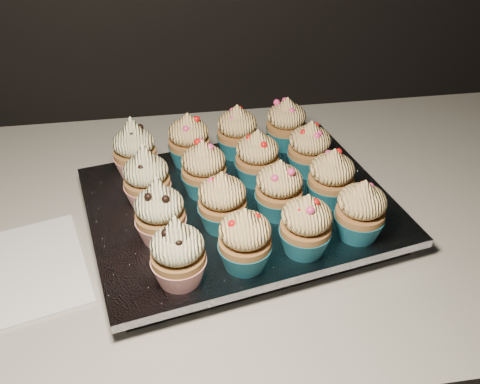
% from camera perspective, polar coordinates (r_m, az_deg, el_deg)
% --- Properties ---
extents(worktop, '(2.44, 0.64, 0.04)m').
position_cam_1_polar(worktop, '(0.79, -6.31, -3.36)').
color(worktop, beige).
rests_on(worktop, cabinet).
extents(napkin, '(0.22, 0.22, 0.00)m').
position_cam_1_polar(napkin, '(0.73, -23.21, -8.04)').
color(napkin, white).
rests_on(napkin, worktop).
extents(baking_tray, '(0.42, 0.35, 0.02)m').
position_cam_1_polar(baking_tray, '(0.75, 0.00, -2.40)').
color(baking_tray, black).
rests_on(baking_tray, worktop).
extents(foil_lining, '(0.46, 0.39, 0.01)m').
position_cam_1_polar(foil_lining, '(0.74, 0.00, -1.37)').
color(foil_lining, silver).
rests_on(foil_lining, baking_tray).
extents(cupcake_0, '(0.06, 0.06, 0.10)m').
position_cam_1_polar(cupcake_0, '(0.60, -6.64, -6.54)').
color(cupcake_0, '#AB1D17').
rests_on(cupcake_0, foil_lining).
extents(cupcake_1, '(0.06, 0.06, 0.08)m').
position_cam_1_polar(cupcake_1, '(0.62, 0.52, -5.16)').
color(cupcake_1, '#1B6A7E').
rests_on(cupcake_1, foil_lining).
extents(cupcake_2, '(0.06, 0.06, 0.08)m').
position_cam_1_polar(cupcake_2, '(0.64, 7.03, -3.59)').
color(cupcake_2, '#1B6A7E').
rests_on(cupcake_2, foil_lining).
extents(cupcake_3, '(0.06, 0.06, 0.08)m').
position_cam_1_polar(cupcake_3, '(0.67, 12.74, -1.99)').
color(cupcake_3, '#1B6A7E').
rests_on(cupcake_3, foil_lining).
extents(cupcake_4, '(0.06, 0.06, 0.10)m').
position_cam_1_polar(cupcake_4, '(0.66, -8.54, -2.24)').
color(cupcake_4, '#AB1D17').
rests_on(cupcake_4, foil_lining).
extents(cupcake_5, '(0.06, 0.06, 0.08)m').
position_cam_1_polar(cupcake_5, '(0.67, -1.89, -1.09)').
color(cupcake_5, '#1B6A7E').
rests_on(cupcake_5, foil_lining).
extents(cupcake_6, '(0.06, 0.06, 0.08)m').
position_cam_1_polar(cupcake_6, '(0.69, 4.19, 0.22)').
color(cupcake_6, '#1B6A7E').
rests_on(cupcake_6, foil_lining).
extents(cupcake_7, '(0.06, 0.06, 0.08)m').
position_cam_1_polar(cupcake_7, '(0.72, 9.71, 1.45)').
color(cupcake_7, '#1B6A7E').
rests_on(cupcake_7, foil_lining).
extents(cupcake_8, '(0.06, 0.06, 0.10)m').
position_cam_1_polar(cupcake_8, '(0.72, -9.93, 1.41)').
color(cupcake_8, '#AB1D17').
rests_on(cupcake_8, foil_lining).
extents(cupcake_9, '(0.06, 0.06, 0.08)m').
position_cam_1_polar(cupcake_9, '(0.73, -3.88, 2.41)').
color(cupcake_9, '#1B6A7E').
rests_on(cupcake_9, foil_lining).
extents(cupcake_10, '(0.06, 0.06, 0.08)m').
position_cam_1_polar(cupcake_10, '(0.75, 1.85, 3.62)').
color(cupcake_10, '#1B6A7E').
rests_on(cupcake_10, foil_lining).
extents(cupcake_11, '(0.06, 0.06, 0.08)m').
position_cam_1_polar(cupcake_11, '(0.78, 7.41, 4.56)').
color(cupcake_11, '#1B6A7E').
rests_on(cupcake_11, foil_lining).
extents(cupcake_12, '(0.06, 0.06, 0.10)m').
position_cam_1_polar(cupcake_12, '(0.78, -11.19, 4.42)').
color(cupcake_12, '#AB1D17').
rests_on(cupcake_12, foil_lining).
extents(cupcake_13, '(0.06, 0.06, 0.08)m').
position_cam_1_polar(cupcake_13, '(0.80, -5.47, 5.45)').
color(cupcake_13, '#1B6A7E').
rests_on(cupcake_13, foil_lining).
extents(cupcake_14, '(0.06, 0.06, 0.08)m').
position_cam_1_polar(cupcake_14, '(0.82, -0.30, 6.40)').
color(cupcake_14, '#1B6A7E').
rests_on(cupcake_14, foil_lining).
extents(cupcake_15, '(0.06, 0.06, 0.08)m').
position_cam_1_polar(cupcake_15, '(0.84, 4.94, 7.20)').
color(cupcake_15, '#1B6A7E').
rests_on(cupcake_15, foil_lining).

